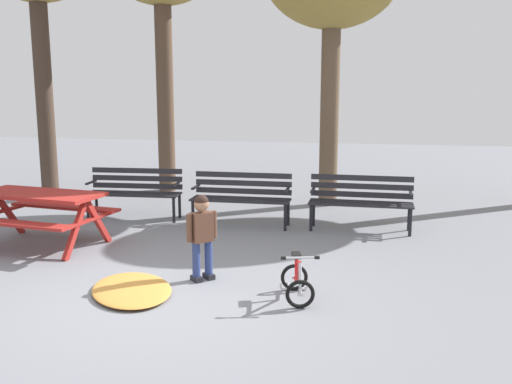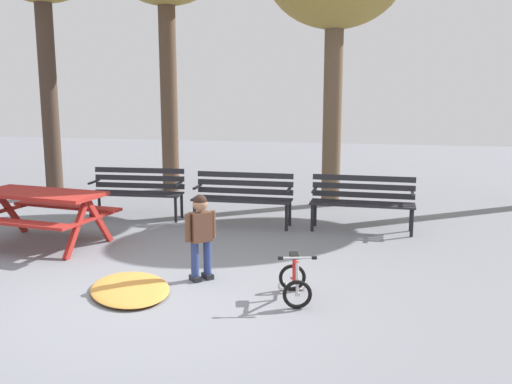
# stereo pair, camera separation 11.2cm
# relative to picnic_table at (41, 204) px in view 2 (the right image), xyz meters

# --- Properties ---
(ground) EXTENTS (36.00, 36.00, 0.00)m
(ground) POSITION_rel_picnic_table_xyz_m (2.35, -1.61, -0.59)
(ground) COLOR slate
(picnic_table) EXTENTS (1.96, 1.57, 0.79)m
(picnic_table) POSITION_rel_picnic_table_xyz_m (0.00, 0.00, 0.00)
(picnic_table) COLOR maroon
(picnic_table) RESTS_ON ground
(park_bench_far_left) EXTENTS (1.63, 0.57, 0.85)m
(park_bench_far_left) POSITION_rel_picnic_table_xyz_m (0.60, 1.90, -0.08)
(park_bench_far_left) COLOR #232328
(park_bench_far_left) RESTS_ON ground
(park_bench_left) EXTENTS (1.61, 0.48, 0.85)m
(park_bench_left) POSITION_rel_picnic_table_xyz_m (2.51, 1.77, -0.08)
(park_bench_left) COLOR #232328
(park_bench_left) RESTS_ON ground
(park_bench_right) EXTENTS (1.60, 0.47, 0.85)m
(park_bench_right) POSITION_rel_picnic_table_xyz_m (4.41, 1.84, -0.08)
(park_bench_right) COLOR #232328
(park_bench_right) RESTS_ON ground
(child_standing) EXTENTS (0.29, 0.29, 1.01)m
(child_standing) POSITION_rel_picnic_table_xyz_m (2.67, -0.95, -0.00)
(child_standing) COLOR navy
(child_standing) RESTS_ON ground
(kids_bicycle) EXTENTS (0.48, 0.62, 0.54)m
(kids_bicycle) POSITION_rel_picnic_table_xyz_m (3.83, -1.32, -0.39)
(kids_bicycle) COLOR black
(kids_bicycle) RESTS_ON ground
(leaf_pile) EXTENTS (1.36, 1.46, 0.07)m
(leaf_pile) POSITION_rel_picnic_table_xyz_m (2.03, -1.50, -0.56)
(leaf_pile) COLOR #C68438
(leaf_pile) RESTS_ON ground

